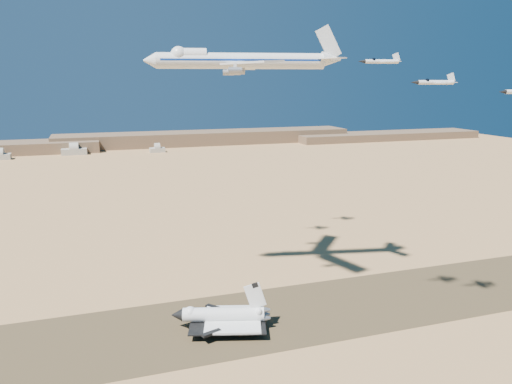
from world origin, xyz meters
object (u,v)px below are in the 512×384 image
object	(u,v)px
shuttle	(223,316)
crew_b	(258,332)
crew_c	(261,330)
chase_jet_f	(278,62)
chase_jet_b	(435,82)
carrier_747	(235,61)
chase_jet_e	(243,68)
crew_a	(239,334)
chase_jet_a	(381,61)

from	to	relation	value
shuttle	crew_b	world-z (taller)	shuttle
crew_c	chase_jet_f	xyz separation A→B (m)	(42.80, 97.53, 97.00)
shuttle	crew_b	xyz separation A→B (m)	(10.49, -8.81, -3.72)
crew_c	chase_jet_b	xyz separation A→B (m)	(53.48, -16.52, 86.51)
carrier_747	crew_c	size ratio (longest dim) A/B	48.44
chase_jet_b	crew_b	bearing A→B (deg)	173.90
chase_jet_b	chase_jet_e	distance (m)	106.52
chase_jet_b	crew_a	bearing A→B (deg)	174.51
shuttle	crew_a	bearing A→B (deg)	-46.18
chase_jet_b	shuttle	bearing A→B (deg)	169.23
carrier_747	crew_a	bearing A→B (deg)	-93.89
shuttle	chase_jet_f	distance (m)	140.63
crew_a	crew_b	bearing A→B (deg)	-88.66
chase_jet_b	carrier_747	bearing A→B (deg)	140.53
chase_jet_f	shuttle	bearing A→B (deg)	-104.81
carrier_747	chase_jet_f	size ratio (longest dim) A/B	5.24
crew_c	chase_jet_a	xyz separation A→B (m)	(38.20, -8.48, 93.13)
chase_jet_b	chase_jet_f	size ratio (longest dim) A/B	1.01
shuttle	chase_jet_b	xyz separation A→B (m)	(65.45, -24.04, 82.66)
crew_b	chase_jet_b	world-z (taller)	chase_jet_b
crew_a	chase_jet_f	xyz separation A→B (m)	(50.77, 97.71, 96.89)
shuttle	chase_jet_e	xyz separation A→B (m)	(31.69, 76.78, 89.17)
carrier_747	chase_jet_e	distance (m)	46.43
crew_c	chase_jet_f	bearing A→B (deg)	-59.90
chase_jet_e	chase_jet_f	size ratio (longest dim) A/B	0.93
shuttle	crew_c	bearing A→B (deg)	-15.74
crew_a	chase_jet_f	bearing A→B (deg)	-16.53
chase_jet_e	chase_jet_f	world-z (taller)	chase_jet_f
shuttle	crew_c	xyz separation A→B (m)	(11.97, -7.53, -3.86)
crew_b	chase_jet_a	xyz separation A→B (m)	(39.68, -7.21, 93.00)
crew_b	chase_jet_a	world-z (taller)	chase_jet_a
shuttle	crew_a	size ratio (longest dim) A/B	19.36
chase_jet_f	crew_b	bearing A→B (deg)	-97.63
crew_a	chase_jet_a	size ratio (longest dim) A/B	0.13
crew_b	chase_jet_e	world-z (taller)	chase_jet_e
carrier_747	chase_jet_f	world-z (taller)	carrier_747
crew_b	crew_c	xyz separation A→B (m)	(1.48, 1.28, -0.13)
crew_a	chase_jet_e	world-z (taller)	chase_jet_e
chase_jet_b	crew_c	bearing A→B (deg)	172.24
shuttle	crew_a	xyz separation A→B (m)	(3.99, -7.71, -3.74)
crew_b	chase_jet_f	world-z (taller)	chase_jet_f
crew_a	chase_jet_e	xyz separation A→B (m)	(27.69, 84.48, 92.91)
crew_a	chase_jet_e	bearing A→B (deg)	-7.22
chase_jet_e	chase_jet_b	bearing A→B (deg)	-56.88
crew_b	chase_jet_e	size ratio (longest dim) A/B	0.14
crew_a	crew_c	distance (m)	7.98
chase_jet_a	chase_jet_e	distance (m)	94.61
crew_c	chase_jet_b	world-z (taller)	chase_jet_b
crew_c	chase_jet_e	distance (m)	127.08
carrier_747	chase_jet_e	size ratio (longest dim) A/B	5.65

